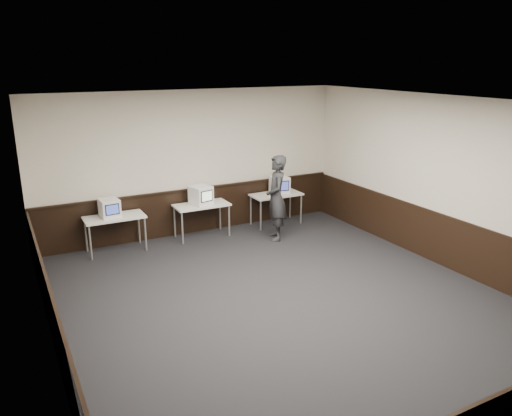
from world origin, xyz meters
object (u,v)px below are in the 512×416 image
(desk_center, at_px, (202,207))
(emac_center, at_px, (201,195))
(desk_left, at_px, (115,220))
(emac_left, at_px, (110,208))
(emac_right, at_px, (280,185))
(person, at_px, (276,198))
(desk_right, at_px, (276,197))

(desk_center, distance_m, emac_center, 0.28)
(desk_left, relative_size, desk_center, 1.00)
(emac_left, relative_size, emac_right, 0.90)
(emac_center, bearing_deg, desk_left, 165.83)
(emac_left, distance_m, emac_center, 1.98)
(desk_center, relative_size, emac_center, 2.32)
(person, bearing_deg, desk_left, -83.39)
(desk_left, height_order, emac_left, emac_left)
(emac_right, distance_m, person, 1.12)
(desk_left, relative_size, emac_center, 2.32)
(person, bearing_deg, desk_right, 172.07)
(emac_center, height_order, emac_right, emac_center)
(desk_center, xyz_separation_m, emac_left, (-1.98, 0.01, 0.26))
(desk_left, bearing_deg, person, -15.33)
(desk_left, bearing_deg, desk_right, 0.00)
(emac_center, bearing_deg, emac_left, 165.61)
(desk_right, relative_size, person, 0.64)
(emac_center, height_order, person, person)
(emac_center, relative_size, person, 0.28)
(desk_right, xyz_separation_m, emac_center, (-1.90, 0.01, 0.28))
(desk_left, bearing_deg, emac_center, 0.36)
(desk_center, bearing_deg, desk_right, 0.00)
(emac_left, distance_m, person, 3.48)
(emac_center, xyz_separation_m, emac_right, (2.01, 0.02, -0.00))
(desk_left, distance_m, emac_right, 3.92)
(emac_left, xyz_separation_m, emac_right, (3.99, 0.02, 0.01))
(desk_right, relative_size, emac_left, 2.83)
(emac_left, bearing_deg, desk_left, -9.41)
(desk_left, xyz_separation_m, person, (3.28, -0.90, 0.25))
(desk_right, distance_m, emac_right, 0.29)
(emac_center, bearing_deg, desk_right, -14.89)
(desk_center, xyz_separation_m, desk_right, (1.90, 0.00, 0.00))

